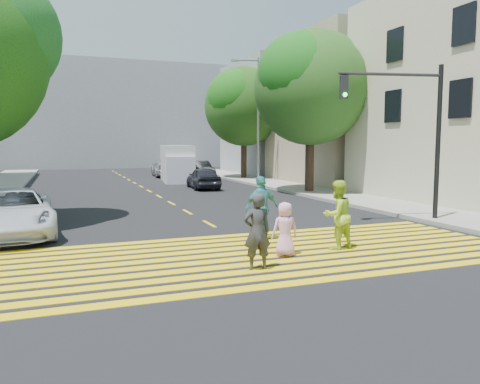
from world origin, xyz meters
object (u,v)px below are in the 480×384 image
tree_right_far (244,102)px  pedestrian_child (285,229)px  tree_right_near (311,82)px  pedestrian_man (257,232)px  white_sedan (12,213)px  traffic_signal (412,121)px  pedestrian_woman (337,215)px  silver_car (165,168)px  dark_car_parked (199,170)px  white_van (177,164)px  dark_car_near (203,178)px  pedestrian_extra (261,208)px

tree_right_far → pedestrian_child: tree_right_far is taller
tree_right_near → pedestrian_child: tree_right_near is taller
pedestrian_man → white_sedan: size_ratio=0.33×
white_sedan → traffic_signal: 13.21m
pedestrian_man → pedestrian_woman: bearing=-153.2°
pedestrian_woman → pedestrian_child: pedestrian_woman is taller
pedestrian_woman → pedestrian_child: 1.65m
tree_right_near → white_sedan: (-14.25, -7.39, -5.38)m
pedestrian_man → white_sedan: (-5.40, 6.10, -0.14)m
pedestrian_woman → silver_car: (1.36, 28.46, -0.17)m
dark_car_parked → traffic_signal: bearing=-85.0°
white_sedan → white_van: white_van is taller
tree_right_far → pedestrian_woman: (-6.57, -23.63, -5.00)m
pedestrian_man → silver_car: 29.86m
white_sedan → dark_car_near: (9.48, 12.08, -0.04)m
silver_car → white_van: (-0.22, -5.33, 0.50)m
pedestrian_man → traffic_signal: traffic_signal is taller
pedestrian_extra → dark_car_near: pedestrian_extra is taller
pedestrian_child → traffic_signal: size_ratio=0.25×
silver_car → dark_car_parked: (1.80, -4.08, -0.02)m
pedestrian_man → white_van: (3.89, 24.24, 0.39)m
pedestrian_extra → dark_car_parked: (4.53, 22.56, -0.21)m
pedestrian_woman → silver_car: bearing=-103.0°
tree_right_far → white_sedan: size_ratio=1.73×
tree_right_near → traffic_signal: bearing=-99.1°
pedestrian_man → white_sedan: pedestrian_man is taller
pedestrian_child → pedestrian_extra: (0.25, 2.03, 0.25)m
pedestrian_man → pedestrian_child: 1.46m
pedestrian_extra → silver_car: size_ratio=0.36×
tree_right_near → traffic_signal: (-1.56, -9.75, -2.56)m
pedestrian_extra → traffic_signal: traffic_signal is taller
tree_right_near → pedestrian_woman: tree_right_near is taller
pedestrian_child → dark_car_near: pedestrian_child is taller
white_sedan → pedestrian_man: bearing=-52.3°
pedestrian_woman → white_van: (1.14, 23.12, 0.33)m
dark_car_parked → traffic_signal: 21.98m
pedestrian_extra → traffic_signal: size_ratio=0.34×
silver_car → pedestrian_man: bearing=87.0°
pedestrian_child → traffic_signal: bearing=-149.7°
white_sedan → white_van: 20.39m
pedestrian_woman → pedestrian_extra: pedestrian_extra is taller
traffic_signal → white_sedan: bearing=-177.8°
pedestrian_woman → dark_car_parked: size_ratio=0.42×
pedestrian_extra → white_sedan: 7.48m
white_van → dark_car_near: bearing=-80.5°
white_van → traffic_signal: (3.40, -20.51, 2.28)m
dark_car_parked → white_van: white_van is taller
dark_car_parked → white_van: 2.43m
pedestrian_extra → white_sedan: size_ratio=0.36×
traffic_signal → tree_right_near: bearing=93.7°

